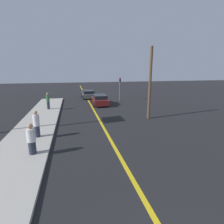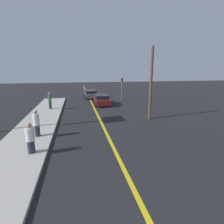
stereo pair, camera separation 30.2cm
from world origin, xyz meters
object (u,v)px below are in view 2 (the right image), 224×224
(car_ahead_center, at_px, (91,94))
(pedestrian_far_standing, at_px, (50,101))
(car_near_right_lane, at_px, (102,100))
(pedestrian_near_curb, at_px, (30,138))
(traffic_light, at_px, (122,86))
(pedestrian_mid_group, at_px, (36,123))
(utility_pole, at_px, (151,84))

(car_ahead_center, bearing_deg, pedestrian_far_standing, -126.56)
(car_near_right_lane, xyz_separation_m, pedestrian_near_curb, (-5.52, -12.75, 0.33))
(pedestrian_near_curb, bearing_deg, car_ahead_center, 75.90)
(pedestrian_near_curb, bearing_deg, pedestrian_far_standing, 92.45)
(traffic_light, bearing_deg, pedestrian_near_curb, -120.40)
(car_near_right_lane, bearing_deg, car_ahead_center, 100.14)
(car_ahead_center, distance_m, pedestrian_near_curb, 18.82)
(car_near_right_lane, height_order, pedestrian_far_standing, pedestrian_far_standing)
(car_ahead_center, distance_m, pedestrian_mid_group, 16.55)
(pedestrian_mid_group, height_order, traffic_light, traffic_light)
(car_near_right_lane, bearing_deg, pedestrian_near_curb, -112.85)
(pedestrian_far_standing, bearing_deg, car_near_right_lane, 18.93)
(utility_pole, bearing_deg, car_ahead_center, 108.01)
(pedestrian_mid_group, relative_size, utility_pole, 0.27)
(traffic_light, distance_m, utility_pole, 9.58)
(car_ahead_center, bearing_deg, traffic_light, -42.67)
(pedestrian_mid_group, bearing_deg, car_ahead_center, 73.28)
(traffic_light, bearing_deg, car_ahead_center, 140.18)
(pedestrian_near_curb, height_order, traffic_light, traffic_light)
(pedestrian_near_curb, xyz_separation_m, pedestrian_mid_group, (-0.18, 2.41, 0.06))
(car_near_right_lane, height_order, pedestrian_near_curb, pedestrian_near_curb)
(pedestrian_near_curb, height_order, pedestrian_far_standing, pedestrian_far_standing)
(pedestrian_near_curb, distance_m, pedestrian_far_standing, 10.71)
(traffic_light, bearing_deg, pedestrian_far_standing, -155.75)
(pedestrian_near_curb, xyz_separation_m, pedestrian_far_standing, (-0.46, 10.70, 0.10))
(car_near_right_lane, xyz_separation_m, pedestrian_mid_group, (-5.69, -10.34, 0.39))
(pedestrian_far_standing, distance_m, utility_pole, 10.91)
(pedestrian_far_standing, relative_size, traffic_light, 0.55)
(car_near_right_lane, xyz_separation_m, utility_pole, (3.28, -7.44, 2.51))
(pedestrian_near_curb, height_order, pedestrian_mid_group, pedestrian_mid_group)
(pedestrian_far_standing, height_order, utility_pole, utility_pole)
(car_near_right_lane, distance_m, traffic_light, 4.05)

